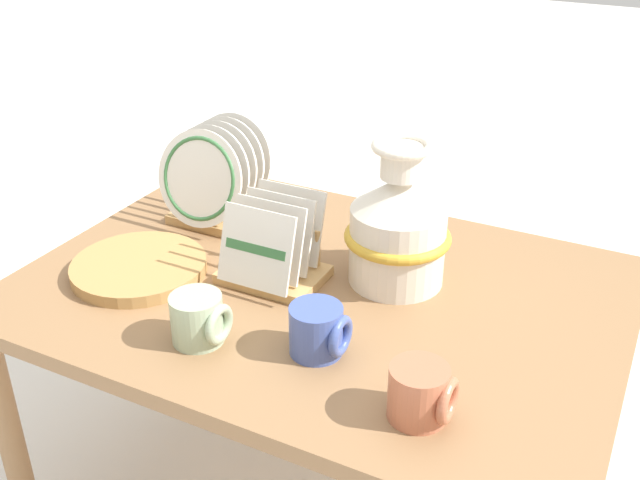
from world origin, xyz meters
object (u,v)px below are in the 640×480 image
at_px(ceramic_vase, 398,226).
at_px(mug_terracotta_glaze, 421,393).
at_px(mug_cobalt_glaze, 319,331).
at_px(mug_sage_glaze, 199,319).
at_px(dish_rack_square_plates, 273,254).
at_px(wicker_charger_stack, 139,267).
at_px(dish_rack_round_plates, 214,182).

distance_m(ceramic_vase, mug_terracotta_glaze, 0.44).
relative_size(mug_cobalt_glaze, mug_sage_glaze, 1.00).
bearing_deg(dish_rack_square_plates, wicker_charger_stack, -157.84).
relative_size(dish_rack_square_plates, mug_terracotta_glaze, 1.98).
relative_size(ceramic_vase, mug_terracotta_glaze, 2.91).
xyz_separation_m(ceramic_vase, mug_cobalt_glaze, (-0.03, -0.30, -0.08)).
distance_m(dish_rack_square_plates, mug_cobalt_glaze, 0.28).
bearing_deg(dish_rack_round_plates, dish_rack_square_plates, -33.33).
height_order(mug_cobalt_glaze, mug_sage_glaze, same).
xyz_separation_m(wicker_charger_stack, mug_sage_glaze, (0.26, -0.15, 0.03)).
height_order(wicker_charger_stack, mug_cobalt_glaze, mug_cobalt_glaze).
distance_m(dish_rack_round_plates, mug_cobalt_glaze, 0.59).
relative_size(dish_rack_square_plates, mug_cobalt_glaze, 1.98).
relative_size(mug_cobalt_glaze, mug_terracotta_glaze, 1.00).
relative_size(mug_terracotta_glaze, mug_sage_glaze, 1.00).
bearing_deg(mug_sage_glaze, mug_terracotta_glaze, -1.70).
relative_size(wicker_charger_stack, mug_cobalt_glaze, 2.72).
bearing_deg(mug_sage_glaze, mug_cobalt_glaze, 17.54).
height_order(dish_rack_round_plates, mug_sage_glaze, dish_rack_round_plates).
xyz_separation_m(wicker_charger_stack, mug_cobalt_glaze, (0.48, -0.08, 0.03)).
bearing_deg(mug_cobalt_glaze, dish_rack_round_plates, 142.19).
xyz_separation_m(mug_cobalt_glaze, mug_terracotta_glaze, (0.23, -0.08, 0.00)).
height_order(dish_rack_round_plates, wicker_charger_stack, dish_rack_round_plates).
bearing_deg(mug_terracotta_glaze, mug_cobalt_glaze, 160.38).
bearing_deg(dish_rack_round_plates, mug_sage_glaze, -59.43).
relative_size(ceramic_vase, wicker_charger_stack, 1.07).
bearing_deg(mug_sage_glaze, dish_rack_square_plates, 88.02).
distance_m(mug_terracotta_glaze, mug_sage_glaze, 0.44).
bearing_deg(ceramic_vase, mug_sage_glaze, -123.07).
relative_size(ceramic_vase, mug_sage_glaze, 2.91).
bearing_deg(mug_sage_glaze, dish_rack_round_plates, 120.57).
distance_m(wicker_charger_stack, mug_sage_glaze, 0.30).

